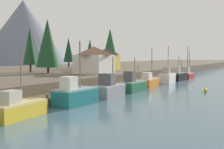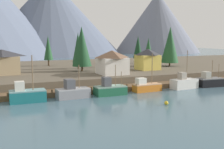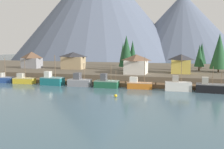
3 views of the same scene
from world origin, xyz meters
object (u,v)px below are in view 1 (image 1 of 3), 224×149
fishing_boat_teal (75,95)px  fishing_boat_white (167,77)px  house_white (94,60)px  conifer_near_right (48,43)px  fishing_boat_orange (149,81)px  conifer_mid_right (90,51)px  channel_buoy (206,90)px  fishing_boat_green (132,85)px  house_yellow (106,59)px  conifer_back_right (69,50)px  fishing_boat_grey (109,89)px  fishing_boat_yellow (18,108)px  fishing_boat_red (187,74)px  fishing_boat_black (178,76)px  conifer_mid_left (30,46)px  conifer_near_left (110,46)px

fishing_boat_teal → fishing_boat_white: 34.44m
house_white → conifer_near_right: bearing=119.4°
fishing_boat_teal → fishing_boat_orange: (24.72, 0.31, -0.21)m
conifer_mid_right → channel_buoy: (-19.37, -38.93, -7.33)m
fishing_boat_green → house_yellow: size_ratio=1.05×
house_yellow → conifer_back_right: size_ratio=0.61×
fishing_boat_grey → conifer_back_right: 50.65m
fishing_boat_yellow → fishing_boat_green: fishing_boat_yellow is taller
fishing_boat_orange → fishing_boat_red: fishing_boat_red is taller
fishing_boat_black → conifer_mid_left: bearing=134.7°
house_white → fishing_boat_yellow: bearing=-158.6°
fishing_boat_white → fishing_boat_red: bearing=-4.2°
fishing_boat_red → fishing_boat_orange: bearing=178.5°
fishing_boat_green → conifer_near_right: 22.67m
fishing_boat_green → conifer_near_right: conifer_near_right is taller
fishing_boat_black → conifer_mid_right: (-0.59, 27.36, 6.48)m
fishing_boat_red → conifer_near_right: conifer_near_right is taller
fishing_boat_white → conifer_back_right: bearing=73.2°
conifer_near_left → conifer_mid_left: bearing=171.6°
fishing_boat_grey → conifer_near_right: 24.13m
conifer_mid_left → fishing_boat_yellow: bearing=-134.3°
fishing_boat_grey → conifer_near_left: conifer_near_left is taller
fishing_boat_grey → fishing_boat_green: bearing=-3.4°
house_white → conifer_back_right: 32.14m
fishing_boat_grey → fishing_boat_teal: bearing=176.9°
fishing_boat_yellow → conifer_near_left: 61.16m
house_yellow → conifer_back_right: conifer_back_right is taller
fishing_boat_orange → fishing_boat_white: size_ratio=0.94×
fishing_boat_red → conifer_mid_left: bearing=138.9°
fishing_boat_teal → conifer_back_right: (42.49, 36.78, 6.93)m
fishing_boat_white → fishing_boat_red: (16.20, 0.08, -0.18)m
conifer_near_right → channel_buoy: 34.40m
fishing_boat_red → conifer_near_right: 40.61m
fishing_boat_orange → house_white: house_white is taller
conifer_mid_left → conifer_mid_right: bearing=-1.3°
fishing_boat_yellow → fishing_boat_black: fishing_boat_yellow is taller
fishing_boat_yellow → fishing_boat_orange: fishing_boat_orange is taller
fishing_boat_white → fishing_boat_red: fishing_boat_red is taller
channel_buoy → conifer_near_right: bearing=98.4°
fishing_boat_green → conifer_near_right: bearing=87.5°
conifer_near_right → fishing_boat_white: bearing=-50.3°
channel_buoy → fishing_boat_grey: bearing=138.6°
conifer_mid_left → channel_buoy: conifer_mid_left is taller
fishing_boat_grey → conifer_near_left: bearing=28.2°
house_white → conifer_near_right: (-5.00, 8.87, 3.67)m
fishing_boat_grey → fishing_boat_white: size_ratio=0.74×
fishing_boat_grey → conifer_mid_right: conifer_mid_right is taller
house_white → conifer_mid_right: 24.40m
fishing_boat_white → conifer_near_right: size_ratio=0.72×
conifer_near_right → channel_buoy: (4.84, -32.89, -8.84)m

